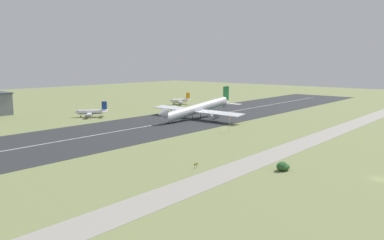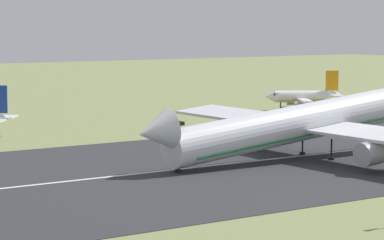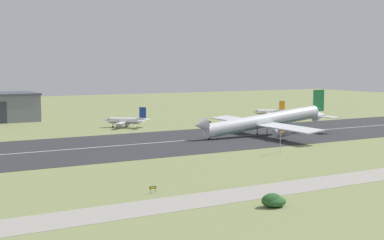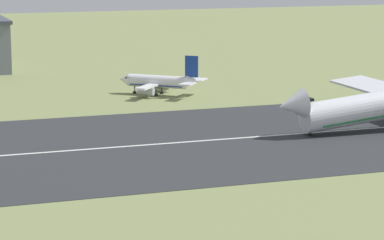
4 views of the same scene
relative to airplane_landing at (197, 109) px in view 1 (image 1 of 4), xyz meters
name	(u,v)px [view 1 (image 1 of 4)]	position (x,y,z in m)	size (l,w,h in m)	color
ground_plane	(216,149)	(-51.17, -51.77, -5.23)	(710.51, 710.51, 0.00)	#7A8451
runway_strip	(121,131)	(-51.17, 2.23, -5.20)	(470.51, 55.21, 0.06)	#2B2D30
runway_centreline	(121,131)	(-51.17, 2.23, -5.17)	(423.46, 0.70, 0.01)	silver
taxiway_road	(265,158)	(-51.17, -71.58, -5.21)	(352.88, 10.04, 0.05)	gray
airplane_landing	(197,109)	(0.00, 0.00, 0.00)	(60.41, 59.42, 16.36)	silver
airplane_parked_west	(91,112)	(-34.81, 49.06, -2.45)	(18.25, 17.61, 8.68)	white
airplane_parked_centre	(180,101)	(43.62, 53.40, -2.36)	(17.15, 17.37, 8.50)	white
shrub_clump	(283,167)	(-60.36, -82.47, -4.13)	(4.91, 3.20, 2.53)	#285628
windsock_pole	(230,118)	(-20.89, -36.44, 0.76)	(2.05, 0.74, 6.82)	#B7B7BC
runway_sign	(196,165)	(-75.06, -62.26, -4.16)	(1.45, 0.13, 1.45)	#4C4C51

